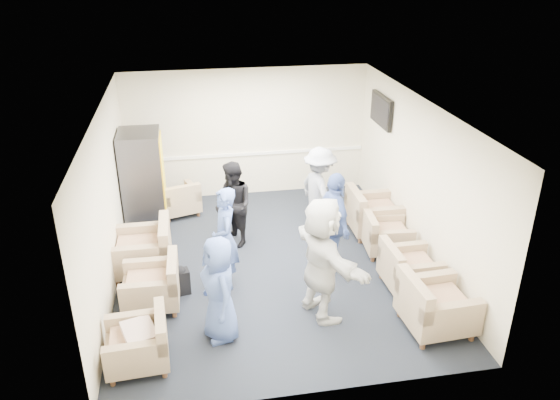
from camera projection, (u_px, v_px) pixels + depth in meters
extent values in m
plane|color=black|center=(270.00, 264.00, 9.22)|extent=(6.00, 6.00, 0.00)
plane|color=white|center=(269.00, 108.00, 8.09)|extent=(6.00, 6.00, 0.00)
cube|color=beige|center=(247.00, 133.00, 11.34)|extent=(5.00, 0.02, 2.70)
cube|color=beige|center=(313.00, 300.00, 5.97)|extent=(5.00, 0.02, 2.70)
cube|color=beige|center=(107.00, 202.00, 8.26)|extent=(0.02, 6.00, 2.70)
cube|color=beige|center=(418.00, 180.00, 9.05)|extent=(0.02, 6.00, 2.70)
cube|color=white|center=(248.00, 154.00, 11.51)|extent=(4.98, 0.04, 0.06)
cube|color=black|center=(381.00, 110.00, 10.35)|extent=(0.07, 1.00, 0.58)
cube|color=black|center=(380.00, 110.00, 10.35)|extent=(0.01, 0.92, 0.50)
cube|color=#4A4951|center=(383.00, 118.00, 10.42)|extent=(0.04, 0.10, 0.25)
cube|color=#957D60|center=(137.00, 349.00, 6.90)|extent=(0.81, 0.81, 0.25)
cube|color=#A07658|center=(136.00, 338.00, 6.83)|extent=(0.56, 0.53, 0.09)
cube|color=#957D60|center=(161.00, 326.00, 6.84)|extent=(0.17, 0.78, 0.36)
cube|color=#957D60|center=(151.00, 291.00, 8.05)|extent=(0.83, 0.83, 0.27)
cube|color=#A07658|center=(150.00, 281.00, 7.97)|extent=(0.58, 0.54, 0.10)
cube|color=#957D60|center=(173.00, 270.00, 7.96)|extent=(0.15, 0.82, 0.38)
cube|color=#957D60|center=(142.00, 256.00, 8.88)|extent=(0.93, 0.93, 0.31)
cube|color=#A07658|center=(141.00, 245.00, 8.80)|extent=(0.65, 0.60, 0.11)
cube|color=#957D60|center=(164.00, 234.00, 8.79)|extent=(0.16, 0.93, 0.44)
cube|color=#957D60|center=(436.00, 312.00, 7.55)|extent=(0.94, 0.94, 0.29)
cube|color=#A07658|center=(438.00, 300.00, 7.47)|extent=(0.65, 0.61, 0.10)
cube|color=#957D60|center=(414.00, 294.00, 7.33)|extent=(0.19, 0.90, 0.42)
cube|color=#957D60|center=(410.00, 273.00, 8.50)|extent=(0.82, 0.82, 0.26)
cube|color=#A07658|center=(411.00, 263.00, 8.42)|extent=(0.57, 0.53, 0.09)
cube|color=#957D60|center=(391.00, 258.00, 8.30)|extent=(0.15, 0.80, 0.38)
cube|color=#957D60|center=(387.00, 239.00, 9.51)|extent=(0.83, 0.83, 0.25)
cube|color=#A07658|center=(387.00, 231.00, 9.43)|extent=(0.57, 0.54, 0.09)
cube|color=#957D60|center=(370.00, 224.00, 9.35)|extent=(0.19, 0.78, 0.36)
cube|color=#957D60|center=(374.00, 218.00, 10.15)|extent=(0.91, 0.91, 0.30)
cube|color=#A07658|center=(375.00, 209.00, 10.06)|extent=(0.63, 0.59, 0.11)
cube|color=#957D60|center=(356.00, 202.00, 9.94)|extent=(0.16, 0.91, 0.43)
cube|color=#957D60|center=(178.00, 203.00, 10.89)|extent=(0.93, 0.93, 0.25)
cube|color=#A07658|center=(178.00, 195.00, 10.81)|extent=(0.61, 0.64, 0.09)
cube|color=#957D60|center=(182.00, 195.00, 10.51)|extent=(0.75, 0.33, 0.35)
cube|color=#4A4951|center=(143.00, 180.00, 10.13)|extent=(0.74, 0.88, 1.86)
cube|color=#FF9405|center=(163.00, 174.00, 10.15)|extent=(0.02, 0.75, 1.49)
cube|color=black|center=(167.00, 212.00, 10.48)|extent=(0.02, 0.44, 0.12)
cube|color=black|center=(180.00, 282.00, 8.36)|extent=(0.31, 0.25, 0.40)
sphere|color=black|center=(179.00, 272.00, 8.28)|extent=(0.20, 0.20, 0.20)
cube|color=beige|center=(139.00, 333.00, 6.81)|extent=(0.51, 0.59, 0.14)
imported|color=#455FA7|center=(219.00, 289.00, 7.20)|extent=(0.65, 0.84, 1.51)
imported|color=#455FA7|center=(225.00, 239.00, 8.30)|extent=(0.43, 0.62, 1.65)
imported|color=black|center=(234.00, 205.00, 9.53)|extent=(0.84, 0.92, 1.54)
imported|color=beige|center=(320.00, 191.00, 9.93)|extent=(0.89, 1.20, 1.66)
imported|color=#455FA7|center=(334.00, 223.00, 8.74)|extent=(0.56, 1.04, 1.70)
imported|color=silver|center=(322.00, 259.00, 7.58)|extent=(1.01, 1.80, 1.85)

